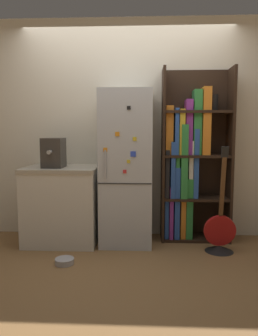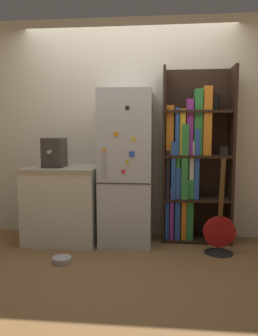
# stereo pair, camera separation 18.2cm
# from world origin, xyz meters

# --- Properties ---
(ground_plane) EXTENTS (16.00, 16.00, 0.00)m
(ground_plane) POSITION_xyz_m (0.00, 0.00, 0.00)
(ground_plane) COLOR olive
(wall_back) EXTENTS (8.00, 0.05, 2.60)m
(wall_back) POSITION_xyz_m (0.00, 0.47, 1.30)
(wall_back) COLOR beige
(wall_back) RESTS_ON ground_plane
(refrigerator) EXTENTS (0.57, 0.62, 1.72)m
(refrigerator) POSITION_xyz_m (-0.00, 0.15, 0.86)
(refrigerator) COLOR silver
(refrigerator) RESTS_ON ground_plane
(bookshelf) EXTENTS (0.79, 0.34, 1.98)m
(bookshelf) POSITION_xyz_m (0.72, 0.30, 0.93)
(bookshelf) COLOR black
(bookshelf) RESTS_ON ground_plane
(kitchen_counter) EXTENTS (0.82, 0.67, 0.87)m
(kitchen_counter) POSITION_xyz_m (-0.73, 0.13, 0.44)
(kitchen_counter) COLOR silver
(kitchen_counter) RESTS_ON ground_plane
(espresso_machine) EXTENTS (0.22, 0.33, 0.33)m
(espresso_machine) POSITION_xyz_m (-0.81, 0.07, 1.03)
(espresso_machine) COLOR #38332D
(espresso_machine) RESTS_ON kitchen_counter
(guitar) EXTENTS (0.33, 0.30, 1.12)m
(guitar) POSITION_xyz_m (1.00, -0.12, 0.17)
(guitar) COLOR black
(guitar) RESTS_ON ground_plane
(pet_bowl) EXTENTS (0.18, 0.18, 0.06)m
(pet_bowl) POSITION_xyz_m (-0.56, -0.53, 0.03)
(pet_bowl) COLOR #B7B7BC
(pet_bowl) RESTS_ON ground_plane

